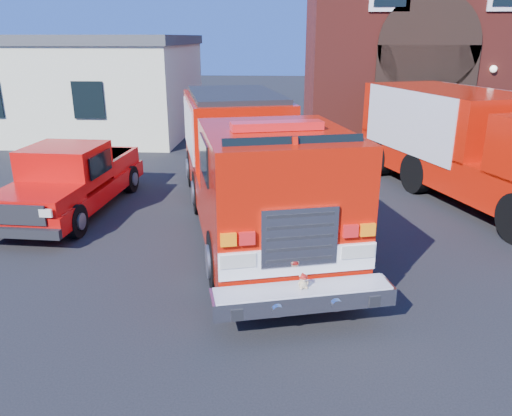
# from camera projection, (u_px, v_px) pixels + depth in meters

# --- Properties ---
(ground) EXTENTS (100.00, 100.00, 0.00)m
(ground) POSITION_uv_depth(u_px,v_px,m) (259.00, 247.00, 10.70)
(ground) COLOR black
(ground) RESTS_ON ground
(parking_stripe_mid) EXTENTS (0.12, 3.00, 0.01)m
(parking_stripe_mid) POSITION_uv_depth(u_px,v_px,m) (496.00, 196.00, 14.10)
(parking_stripe_mid) COLOR yellow
(parking_stripe_mid) RESTS_ON ground
(parking_stripe_far) EXTENTS (0.12, 3.00, 0.01)m
(parking_stripe_far) POSITION_uv_depth(u_px,v_px,m) (461.00, 170.00, 16.93)
(parking_stripe_far) COLOR yellow
(parking_stripe_far) RESTS_ON ground
(fire_station) EXTENTS (15.20, 10.20, 8.45)m
(fire_station) POSITION_uv_depth(u_px,v_px,m) (480.00, 37.00, 22.00)
(fire_station) COLOR maroon
(fire_station) RESTS_ON ground
(side_building) EXTENTS (10.20, 8.20, 4.35)m
(side_building) POSITION_uv_depth(u_px,v_px,m) (78.00, 85.00, 22.76)
(side_building) COLOR beige
(side_building) RESTS_ON ground
(fire_engine) EXTENTS (4.83, 9.79, 2.91)m
(fire_engine) POSITION_uv_depth(u_px,v_px,m) (249.00, 162.00, 11.59)
(fire_engine) COLOR black
(fire_engine) RESTS_ON ground
(pickup_truck) EXTENTS (2.19, 5.46, 1.76)m
(pickup_truck) POSITION_uv_depth(u_px,v_px,m) (72.00, 180.00, 12.69)
(pickup_truck) COLOR black
(pickup_truck) RESTS_ON ground
(secondary_truck) EXTENTS (5.48, 9.18, 2.85)m
(secondary_truck) POSITION_uv_depth(u_px,v_px,m) (478.00, 144.00, 13.40)
(secondary_truck) COLOR black
(secondary_truck) RESTS_ON ground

